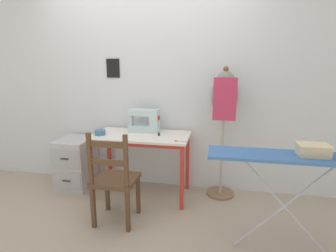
% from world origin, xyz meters
% --- Properties ---
extents(ground_plane, '(14.00, 14.00, 0.00)m').
position_xyz_m(ground_plane, '(0.00, 0.00, 0.00)').
color(ground_plane, tan).
extents(wall_back, '(10.00, 0.06, 2.55)m').
position_xyz_m(wall_back, '(-0.00, 0.65, 1.28)').
color(wall_back, silver).
rests_on(wall_back, ground_plane).
extents(sewing_table, '(1.10, 0.58, 0.74)m').
position_xyz_m(sewing_table, '(0.00, 0.28, 0.65)').
color(sewing_table, silver).
rests_on(sewing_table, ground_plane).
extents(sewing_machine, '(0.36, 0.18, 0.29)m').
position_xyz_m(sewing_machine, '(0.02, 0.44, 0.87)').
color(sewing_machine, silver).
rests_on(sewing_machine, sewing_table).
extents(fabric_bowl, '(0.12, 0.12, 0.06)m').
position_xyz_m(fabric_bowl, '(-0.45, 0.19, 0.77)').
color(fabric_bowl, teal).
rests_on(fabric_bowl, sewing_table).
extents(scissors, '(0.13, 0.05, 0.01)m').
position_xyz_m(scissors, '(0.46, 0.09, 0.74)').
color(scissors, silver).
rests_on(scissors, sewing_table).
extents(thread_spool_near_machine, '(0.03, 0.03, 0.04)m').
position_xyz_m(thread_spool_near_machine, '(0.21, 0.27, 0.76)').
color(thread_spool_near_machine, black).
rests_on(thread_spool_near_machine, sewing_table).
extents(wooden_chair, '(0.40, 0.38, 0.93)m').
position_xyz_m(wooden_chair, '(-0.09, -0.31, 0.44)').
color(wooden_chair, '#513823').
rests_on(wooden_chair, ground_plane).
extents(filing_cabinet, '(0.39, 0.49, 0.62)m').
position_xyz_m(filing_cabinet, '(-0.88, 0.36, 0.31)').
color(filing_cabinet, '#B7B7BC').
rests_on(filing_cabinet, ground_plane).
extents(dress_form, '(0.32, 0.32, 1.50)m').
position_xyz_m(dress_form, '(0.92, 0.45, 1.08)').
color(dress_form, '#846647').
rests_on(dress_form, ground_plane).
extents(ironing_board, '(1.23, 0.30, 0.84)m').
position_xyz_m(ironing_board, '(1.40, -0.45, 0.79)').
color(ironing_board, '#3D6BAD').
rests_on(ironing_board, ground_plane).
extents(storage_box, '(0.22, 0.16, 0.09)m').
position_xyz_m(storage_box, '(1.57, -0.44, 0.88)').
color(storage_box, beige).
rests_on(storage_box, ironing_board).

